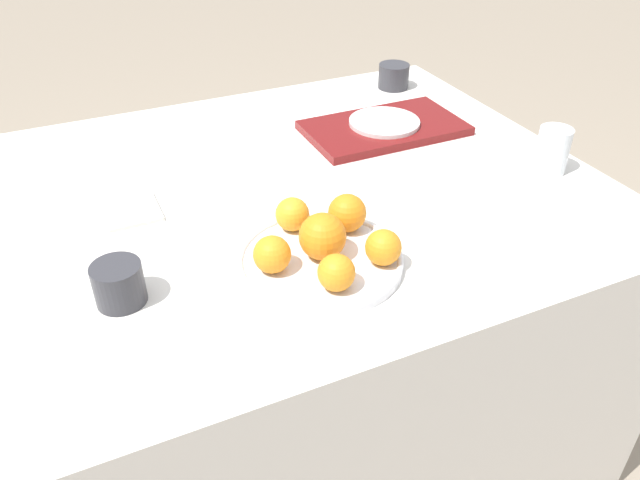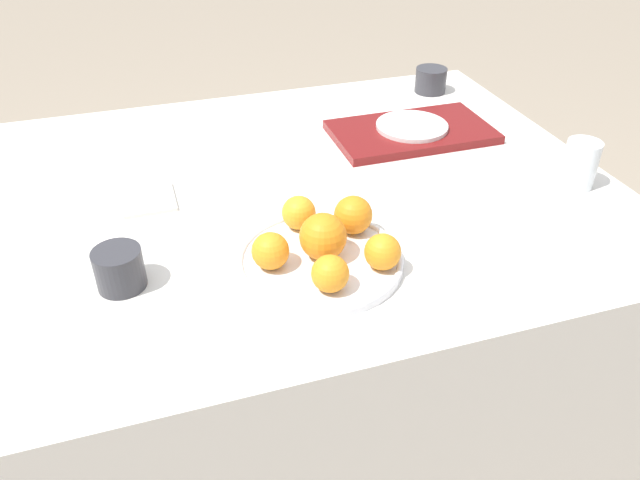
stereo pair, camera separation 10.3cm
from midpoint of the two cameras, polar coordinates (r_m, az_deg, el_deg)
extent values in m
plane|color=gray|center=(1.76, -5.08, -16.46)|extent=(12.00, 12.00, 0.00)
cube|color=silver|center=(1.50, -5.79, -7.65)|extent=(1.33, 1.04, 0.73)
cylinder|color=silver|center=(1.06, -2.79, -2.05)|extent=(0.28, 0.28, 0.01)
torus|color=silver|center=(1.05, -2.80, -1.78)|extent=(0.28, 0.28, 0.01)
sphere|color=orange|center=(1.02, -7.31, -1.42)|extent=(0.06, 0.06, 0.06)
sphere|color=orange|center=(1.04, -2.62, 0.23)|extent=(0.08, 0.08, 0.08)
sphere|color=orange|center=(1.11, -5.20, 2.27)|extent=(0.06, 0.06, 0.06)
sphere|color=orange|center=(1.03, 2.96, -0.78)|extent=(0.06, 0.06, 0.06)
sphere|color=orange|center=(0.97, -1.53, -3.11)|extent=(0.06, 0.06, 0.06)
sphere|color=orange|center=(1.11, -0.17, 2.40)|extent=(0.07, 0.07, 0.07)
cylinder|color=silver|center=(1.39, 18.52, 7.73)|extent=(0.07, 0.07, 0.10)
cube|color=maroon|center=(1.52, 3.91, 10.13)|extent=(0.37, 0.22, 0.02)
cylinder|color=silver|center=(1.51, 3.93, 10.65)|extent=(0.17, 0.17, 0.01)
cylinder|color=#333338|center=(1.03, -20.70, -3.88)|extent=(0.08, 0.08, 0.07)
cylinder|color=#333338|center=(1.78, 5.06, 14.66)|extent=(0.08, 0.08, 0.07)
cube|color=silver|center=(1.26, -19.09, 2.43)|extent=(0.10, 0.11, 0.01)
camera|label=1|loc=(0.05, -92.86, -1.98)|focal=35.00mm
camera|label=2|loc=(0.05, 87.14, 1.98)|focal=35.00mm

